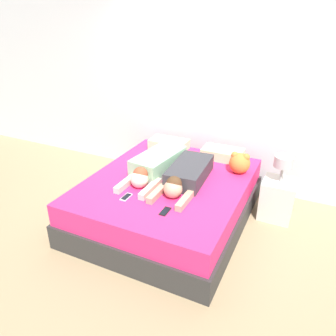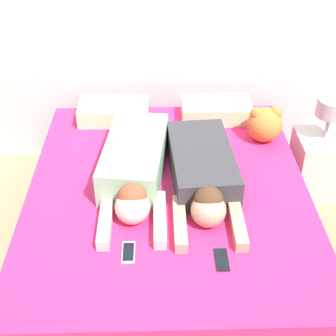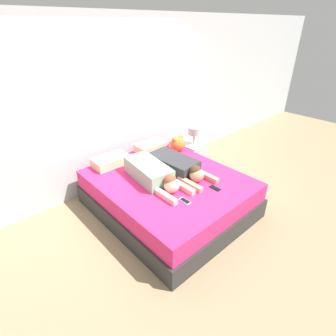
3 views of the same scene
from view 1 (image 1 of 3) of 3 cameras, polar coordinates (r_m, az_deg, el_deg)
The scene contains 11 objects.
ground_plane at distance 4.11m, azimuth 0.00°, elevation -8.68°, with size 12.00×12.00×0.00m, color #9E8460.
wall_back at distance 4.63m, azimuth 6.68°, elevation 12.85°, with size 12.00×0.06×2.60m.
bed at distance 3.97m, azimuth 0.00°, elevation -5.52°, with size 1.81×2.13×0.54m.
pillow_head_left at distance 4.66m, azimuth 0.16°, elevation 4.17°, with size 0.53×0.30×0.13m.
pillow_head_right at distance 4.40m, azimuth 9.48°, elevation 2.46°, with size 0.53×0.30×0.13m.
person_left at distance 3.92m, azimuth -2.32°, elevation 0.46°, with size 0.45×1.11×0.23m.
person_right at distance 3.72m, azimuth 3.14°, elevation -1.27°, with size 0.43×1.08×0.23m.
cell_phone_left at distance 3.51m, azimuth -7.30°, elevation -5.03°, with size 0.07×0.16×0.01m.
cell_phone_right at distance 3.25m, azimuth -0.49°, elevation -7.54°, with size 0.07×0.16×0.01m.
plush_toy at distance 4.03m, azimuth 12.39°, elevation 0.91°, with size 0.25×0.25×0.26m.
nightstand at distance 4.21m, azimuth 18.56°, elevation -4.70°, with size 0.38×0.38×0.82m.
Camera 1 is at (1.46, -3.05, 2.34)m, focal length 35.00 mm.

